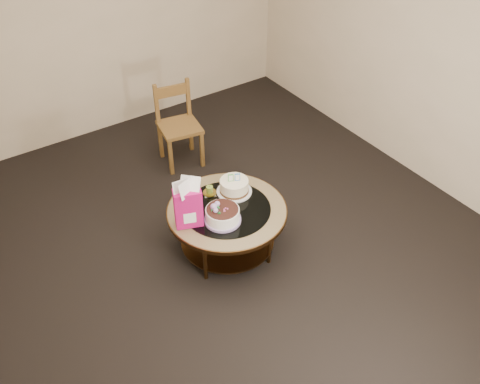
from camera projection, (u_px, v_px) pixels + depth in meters
ground at (228, 247)px, 4.77m from camera, size 5.00×5.00×0.00m
room_walls at (225, 93)px, 3.80m from camera, size 4.52×5.02×2.61m
coffee_table at (227, 216)px, 4.54m from camera, size 1.02×1.02×0.46m
decorated_cake at (222, 215)px, 4.33m from camera, size 0.30×0.30×0.18m
cream_cake at (234, 187)px, 4.62m from camera, size 0.31×0.31×0.20m
gift_bag at (188, 203)px, 4.20m from camera, size 0.25×0.21×0.44m
pillar_candle at (210, 191)px, 4.62m from camera, size 0.13×0.13×0.09m
dining_chair at (178, 124)px, 5.55m from camera, size 0.46×0.46×0.87m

